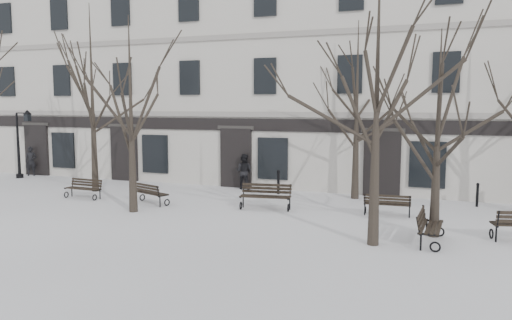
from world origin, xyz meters
The scene contains 17 objects.
ground centered at (0.00, 0.00, 0.00)m, with size 100.00×100.00×0.00m, color white.
building centered at (0.00, 12.96, 5.52)m, with size 40.40×10.20×11.40m.
tree_1 centered at (-4.97, 1.34, 4.58)m, with size 5.13×5.13×7.32m.
tree_2 centered at (4.18, -0.06, 5.14)m, with size 5.76×5.76×8.23m.
tree_3 centered at (5.82, 1.54, 3.93)m, with size 4.41×4.41×6.30m.
tree_4 centered at (-9.29, 4.58, 5.41)m, with size 6.06×6.06×8.65m.
tree_5 centered at (2.49, 7.00, 4.74)m, with size 5.31×5.31×7.58m.
bench_0 centered at (-8.60, 2.93, 0.46)m, with size 1.70×0.70×0.84m.
bench_1 centered at (-5.21, 2.83, 0.48)m, with size 1.83×1.19×0.88m.
bench_3 centered at (-0.40, 3.53, 0.54)m, with size 2.04×0.99×0.99m.
bench_4 centered at (4.16, 3.96, 0.46)m, with size 1.70×0.71×0.84m.
bench_5 centered at (5.68, 0.70, 0.52)m, with size 0.80×1.94×0.96m.
lamp_post centered at (-15.80, 6.65, 2.18)m, with size 1.18×0.44×3.77m.
bollard_a centered at (-0.97, 6.88, 0.60)m, with size 0.14×0.14×1.11m.
bollard_b centered at (7.35, 6.96, 0.52)m, with size 0.12×0.12×0.96m.
pedestrian_a centered at (-16.11, 7.54, 0.00)m, with size 0.61×0.40×1.68m, color black.
pedestrian_b centered at (-2.94, 7.58, 0.00)m, with size 0.83×0.65×1.71m, color black.
Camera 1 is at (5.96, -14.51, 4.05)m, focal length 35.00 mm.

